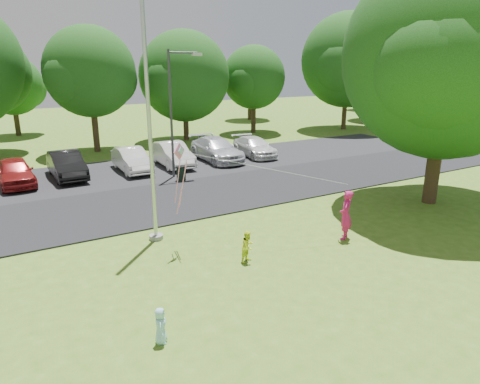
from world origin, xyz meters
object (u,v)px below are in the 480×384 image
big_tree (448,60)px  child_blue (161,326)px  street_lamp (175,103)px  child_yellow (248,246)px  flagpole (149,124)px  woman (346,215)px  kite (184,165)px  trash_can (181,174)px

big_tree → child_blue: size_ratio=12.44×
street_lamp → child_yellow: size_ratio=6.61×
flagpole → woman: size_ratio=5.54×
flagpole → street_lamp: size_ratio=1.45×
street_lamp → woman: (1.77, -11.38, -3.23)m
woman → kite: (-5.29, 2.06, 2.04)m
trash_can → big_tree: bearing=-48.1°
woman → child_blue: (-7.91, -2.44, -0.47)m
flagpole → child_blue: size_ratio=11.47×
big_tree → child_blue: bearing=-165.9°
trash_can → flagpole: bearing=-119.3°
child_blue → trash_can: bearing=-1.7°
child_yellow → kite: (-1.27, 1.91, 2.42)m
trash_can → child_yellow: 10.44m
big_tree → street_lamp: bearing=128.2°
street_lamp → child_yellow: bearing=-99.0°
kite → flagpole: bearing=84.9°
kite → child_blue: bearing=-151.5°
street_lamp → woman: bearing=-78.8°
woman → street_lamp: bearing=-119.6°
street_lamp → woman: 11.96m
street_lamp → trash_can: (-0.24, -0.98, -3.71)m
trash_can → child_yellow: size_ratio=0.80×
trash_can → child_blue: child_blue is taller
big_tree → woman: (-6.30, -1.13, -5.36)m
street_lamp → child_blue: bearing=-111.6°
child_yellow → child_blue: bearing=-170.3°
street_lamp → big_tree: big_tree is taller
flagpole → big_tree: (12.25, -2.26, 2.09)m
flagpole → child_yellow: flagpole is taller
woman → child_blue: woman is taller
trash_can → kite: size_ratio=0.15×
street_lamp → kite: 10.03m
child_blue → kite: size_ratio=0.15×
street_lamp → trash_can: 3.85m
flagpole → woman: flagpole is taller
flagpole → street_lamp: flagpole is taller
street_lamp → kite: (-3.52, -9.32, -1.19)m
woman → child_blue: 8.29m
flagpole → street_lamp: 9.01m
big_tree → kite: size_ratio=1.91×
child_yellow → kite: size_ratio=0.18×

